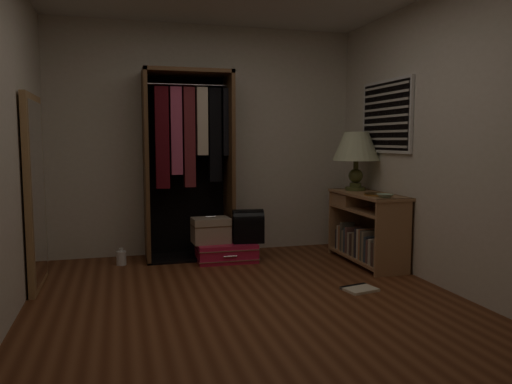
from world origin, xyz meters
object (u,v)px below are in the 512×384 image
(train_case, at_px, (211,230))
(table_lamp, at_px, (356,148))
(white_jug, at_px, (121,258))
(open_wardrobe, at_px, (190,150))
(black_bag, at_px, (248,225))
(floor_mirror, at_px, (35,192))
(pink_suitcase, at_px, (226,252))
(console_bookshelf, at_px, (365,226))

(train_case, relative_size, table_lamp, 0.61)
(table_lamp, bearing_deg, white_jug, 173.07)
(open_wardrobe, relative_size, black_bag, 5.66)
(floor_mirror, height_order, table_lamp, floor_mirror)
(black_bag, relative_size, white_jug, 2.03)
(table_lamp, distance_m, white_jug, 2.79)
(black_bag, bearing_deg, table_lamp, -1.26)
(black_bag, bearing_deg, train_case, 175.41)
(floor_mirror, bearing_deg, table_lamp, 5.16)
(train_case, relative_size, black_bag, 1.15)
(train_case, relative_size, white_jug, 2.33)
(floor_mirror, bearing_deg, white_jug, 39.98)
(pink_suitcase, height_order, white_jug, pink_suitcase)
(pink_suitcase, bearing_deg, console_bookshelf, -16.27)
(pink_suitcase, height_order, train_case, train_case)
(console_bookshelf, xyz_separation_m, white_jug, (-2.52, 0.56, -0.32))
(pink_suitcase, xyz_separation_m, train_case, (-0.16, 0.04, 0.24))
(open_wardrobe, bearing_deg, console_bookshelf, -22.55)
(floor_mirror, distance_m, white_jug, 1.21)
(pink_suitcase, distance_m, white_jug, 1.11)
(open_wardrobe, xyz_separation_m, table_lamp, (1.77, -0.48, 0.02))
(floor_mirror, distance_m, black_bag, 2.15)
(console_bookshelf, distance_m, open_wardrobe, 2.08)
(open_wardrobe, distance_m, train_case, 0.91)
(pink_suitcase, bearing_deg, train_case, 167.63)
(pink_suitcase, relative_size, white_jug, 3.70)
(console_bookshelf, bearing_deg, floor_mirror, -179.32)
(train_case, xyz_separation_m, black_bag, (0.39, -0.08, 0.05))
(floor_mirror, distance_m, table_lamp, 3.28)
(train_case, height_order, white_jug, train_case)
(black_bag, xyz_separation_m, table_lamp, (1.19, -0.16, 0.84))
(console_bookshelf, height_order, pink_suitcase, console_bookshelf)
(train_case, bearing_deg, floor_mirror, -164.78)
(open_wardrobe, xyz_separation_m, floor_mirror, (-1.47, -0.77, -0.35))
(console_bookshelf, distance_m, white_jug, 2.60)
(pink_suitcase, distance_m, train_case, 0.29)
(console_bookshelf, bearing_deg, train_case, 162.63)
(open_wardrobe, relative_size, train_case, 4.92)
(train_case, distance_m, white_jug, 0.98)
(table_lamp, relative_size, white_jug, 3.81)
(floor_mirror, xyz_separation_m, pink_suitcase, (1.82, 0.49, -0.75))
(train_case, bearing_deg, console_bookshelf, -19.99)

